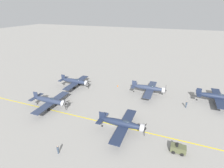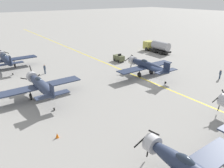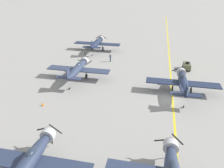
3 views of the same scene
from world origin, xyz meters
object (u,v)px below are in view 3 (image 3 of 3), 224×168
Objects in this scene: airplane_near_left at (28,163)px; traffic_cone at (43,104)px; airplane_far_left at (97,43)px; airplane_mid_left at (78,69)px; tow_tractor at (187,66)px; ground_crew_walking at (110,57)px; airplane_mid_center at (183,82)px.

airplane_near_left is 21.82× the size of traffic_cone.
airplane_mid_left is (1.12, -17.58, 0.00)m from airplane_far_left.
airplane_near_left is at bearing -118.76° from tow_tractor.
traffic_cone is at bearing -106.39° from ground_crew_walking.
airplane_mid_center is (18.88, -2.00, 0.00)m from airplane_mid_left.
airplane_mid_left is 1.00× the size of airplane_near_left.
tow_tractor is 29.68m from traffic_cone.
airplane_mid_left is 21.82× the size of traffic_cone.
airplane_near_left reaches higher than tow_tractor.
traffic_cone is at bearing 130.13° from airplane_near_left.
airplane_mid_center is (20.00, -19.58, 0.00)m from airplane_far_left.
airplane_far_left is 1.00× the size of airplane_mid_left.
airplane_mid_center is at bearing 70.00° from airplane_near_left.
airplane_near_left is 32.96m from ground_crew_walking.
airplane_mid_left is 6.67× the size of ground_crew_walking.
airplane_near_left is at bearing -125.81° from airplane_mid_center.
airplane_far_left is at bearing 136.68° from airplane_mid_center.
airplane_far_left is 23.49m from tow_tractor.
tow_tractor reaches higher than traffic_cone.
ground_crew_walking is (4.07, 10.20, -1.03)m from airplane_mid_left.
airplane_mid_left is 10.71m from traffic_cone.
airplane_mid_center is at bearing 21.88° from traffic_cone.
airplane_mid_left reaches higher than ground_crew_walking.
tow_tractor is at bearing 40.31° from traffic_cone.
airplane_near_left is 36.01m from tow_tractor.
ground_crew_walking reaches higher than traffic_cone.
airplane_mid_center reaches higher than tow_tractor.
airplane_near_left reaches higher than traffic_cone.
airplane_mid_left is at bearing -111.77° from ground_crew_walking.
airplane_far_left reaches higher than ground_crew_walking.
traffic_cone is at bearing -157.05° from airplane_mid_center.
airplane_far_left is 9.08m from ground_crew_walking.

